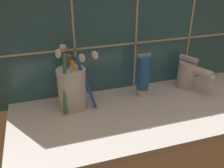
{
  "coord_description": "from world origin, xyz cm",
  "views": [
    {
      "loc": [
        -26.1,
        -51.91,
        40.41
      ],
      "look_at": [
        -9.01,
        3.23,
        9.89
      ],
      "focal_mm": 40.0,
      "sensor_mm": 36.0,
      "label": 1
    }
  ],
  "objects": [
    {
      "name": "sink_counter",
      "position": [
        0.0,
        0.0,
        1.0
      ],
      "size": [
        73.12,
        29.7,
        2.0
      ],
      "primitive_type": "cube",
      "color": "silver",
      "rests_on": "ground"
    },
    {
      "name": "tile_wall_backsplash",
      "position": [
        0.01,
        15.09,
        21.7
      ],
      "size": [
        83.12,
        1.72,
        43.38
      ],
      "color": "#336B7F",
      "rests_on": "ground"
    },
    {
      "name": "toothbrush_cup",
      "position": [
        -18.83,
        8.03,
        8.13
      ],
      "size": [
        11.43,
        10.49,
        18.61
      ],
      "color": "silver",
      "rests_on": "sink_counter"
    },
    {
      "name": "toothpaste_tube",
      "position": [
        2.01,
        8.06,
        8.53
      ],
      "size": [
        3.78,
        3.6,
        13.24
      ],
      "color": "white",
      "rests_on": "sink_counter"
    },
    {
      "name": "sink_faucet",
      "position": [
        17.96,
        8.35,
        6.84
      ],
      "size": [
        7.46,
        11.63,
        10.13
      ],
      "rotation": [
        0.0,
        0.0,
        -1.13
      ],
      "color": "silver",
      "rests_on": "sink_counter"
    }
  ]
}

